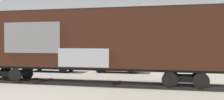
% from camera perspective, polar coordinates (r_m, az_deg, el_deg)
% --- Properties ---
extents(ground_plane, '(260.00, 260.00, 0.00)m').
position_cam_1_polar(ground_plane, '(17.65, -5.18, -6.93)').
color(ground_plane, slate).
extents(track, '(59.94, 6.29, 0.08)m').
position_cam_1_polar(track, '(17.54, -4.03, -6.85)').
color(track, '#4C4742').
rests_on(track, ground_plane).
extents(freight_car, '(17.44, 4.20, 4.79)m').
position_cam_1_polar(freight_car, '(17.41, -4.53, 2.04)').
color(freight_car, '#472316').
rests_on(freight_car, ground_plane).
extents(flagpole, '(0.73, 1.11, 9.16)m').
position_cam_1_polar(flagpole, '(29.62, 6.93, 7.04)').
color(flagpole, silver).
rests_on(flagpole, ground_plane).
extents(hillside, '(137.96, 40.82, 17.39)m').
position_cam_1_polar(hillside, '(79.94, 6.44, 4.16)').
color(hillside, silver).
rests_on(hillside, ground_plane).
extents(parked_car_blue, '(4.87, 2.31, 1.67)m').
position_cam_1_polar(parked_car_blue, '(25.36, -12.80, -2.55)').
color(parked_car_blue, navy).
rests_on(parked_car_blue, ground_plane).
extents(parked_car_red, '(4.18, 2.09, 1.70)m').
position_cam_1_polar(parked_car_red, '(24.03, 0.95, -2.71)').
color(parked_car_red, '#B21E1E').
rests_on(parked_car_red, ground_plane).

